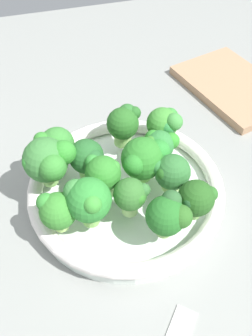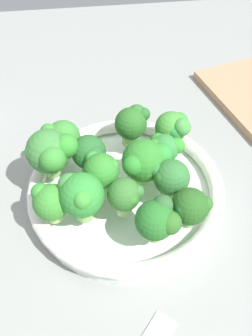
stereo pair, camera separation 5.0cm
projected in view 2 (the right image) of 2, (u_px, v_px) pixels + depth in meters
ground_plane at (132, 209)px, 55.59cm from camera, size 130.00×130.00×2.50cm
bowl at (126, 190)px, 53.78cm from camera, size 28.34×28.34×3.94cm
broccoli_floret_0 at (61, 137)px, 53.48cm from camera, size 4.95×5.63×5.93cm
broccoli_floret_1 at (190, 207)px, 45.42cm from camera, size 4.75×5.19×5.77cm
broccoli_floret_2 at (125, 196)px, 46.41cm from camera, size 4.31×4.31×5.79cm
broccoli_floret_3 at (144, 161)px, 49.90cm from camera, size 6.20×7.24×6.72cm
broccoli_floret_4 at (164, 148)px, 52.12cm from camera, size 4.44×5.41×5.47cm
broccoli_floret_5 at (158, 220)px, 43.66cm from camera, size 4.95×5.43×6.22cm
broccoli_floret_6 at (132, 123)px, 54.95cm from camera, size 4.96×5.41×6.36cm
broccoli_floret_7 at (89, 154)px, 50.95cm from camera, size 5.55×5.12×6.17cm
broccoli_floret_8 at (170, 178)px, 48.71cm from camera, size 4.93×5.36×5.73cm
broccoli_floret_9 at (173, 128)px, 54.70cm from camera, size 5.24×5.08×6.04cm
broccoli_floret_10 at (101, 170)px, 48.76cm from camera, size 4.80×4.80×6.52cm
broccoli_floret_11 at (80, 194)px, 45.09cm from camera, size 5.69×5.67×7.40cm
broccoli_floret_12 at (50, 152)px, 49.74cm from camera, size 7.27×7.27×7.65cm
broccoli_floret_13 at (51, 201)px, 45.89cm from camera, size 4.72×4.75×5.72cm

